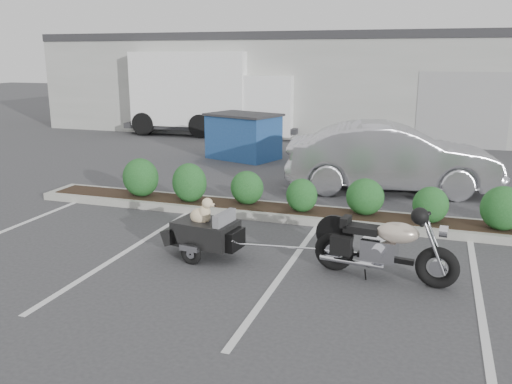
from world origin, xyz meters
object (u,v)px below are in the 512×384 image
(dumpster, at_px, (243,136))
(pet_trailer, at_px, (205,231))
(delivery_truck, at_px, (214,95))
(motorcycle, at_px, (384,247))
(sedan, at_px, (391,158))

(dumpster, bearing_deg, pet_trailer, -55.64)
(pet_trailer, relative_size, delivery_truck, 0.23)
(dumpster, distance_m, delivery_truck, 5.62)
(motorcycle, distance_m, dumpster, 9.65)
(sedan, bearing_deg, delivery_truck, 35.97)
(pet_trailer, distance_m, sedan, 5.89)
(motorcycle, height_order, dumpster, dumpster)
(delivery_truck, bearing_deg, motorcycle, -60.48)
(motorcycle, height_order, pet_trailer, motorcycle)
(motorcycle, bearing_deg, sedan, 101.48)
(sedan, bearing_deg, dumpster, 49.61)
(pet_trailer, relative_size, dumpster, 0.68)
(pet_trailer, xyz_separation_m, dumpster, (-2.28, 8.19, 0.29))
(sedan, distance_m, dumpster, 5.49)
(motorcycle, xyz_separation_m, sedan, (-0.36, 5.38, 0.32))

